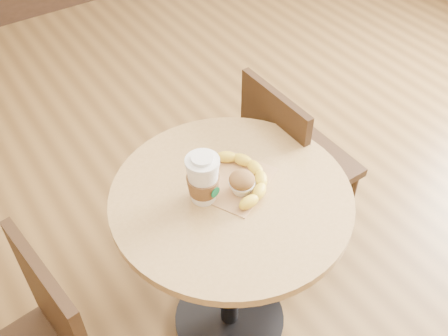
# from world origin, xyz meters

# --- Properties ---
(cafe_table) EXTENTS (0.76, 0.76, 0.75)m
(cafe_table) POSITION_xyz_m (-0.07, -0.01, 0.55)
(cafe_table) COLOR black
(cafe_table) RESTS_ON ground
(chair_right) EXTENTS (0.38, 0.38, 0.86)m
(chair_right) POSITION_xyz_m (0.38, 0.21, 0.47)
(chair_right) COLOR #311F11
(chair_right) RESTS_ON ground
(kraft_bag) EXTENTS (0.30, 0.27, 0.00)m
(kraft_bag) POSITION_xyz_m (-0.03, 0.02, 0.75)
(kraft_bag) COLOR tan
(kraft_bag) RESTS_ON cafe_table
(coffee_cup) EXTENTS (0.10, 0.10, 0.17)m
(coffee_cup) POSITION_xyz_m (-0.15, 0.02, 0.83)
(coffee_cup) COLOR silver
(coffee_cup) RESTS_ON cafe_table
(muffin) EXTENTS (0.08, 0.08, 0.07)m
(muffin) POSITION_xyz_m (-0.04, -0.02, 0.79)
(muffin) COLOR white
(muffin) RESTS_ON kraft_bag
(banana) EXTENTS (0.26, 0.32, 0.04)m
(banana) POSITION_xyz_m (-0.00, 0.02, 0.77)
(banana) COLOR yellow
(banana) RESTS_ON kraft_bag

